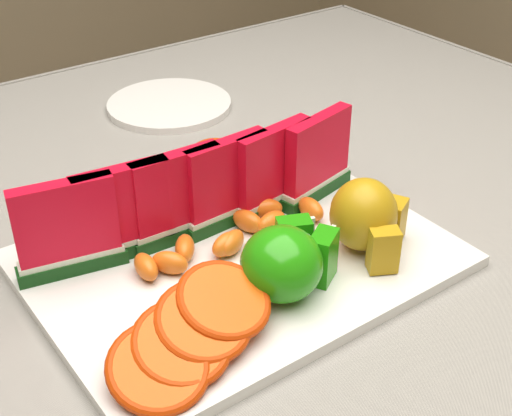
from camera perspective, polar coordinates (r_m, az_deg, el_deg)
table at (r=0.82m, az=-9.60°, el=-9.10°), size 1.40×0.90×0.75m
tablecloth at (r=0.78m, az=-10.01°, el=-5.64°), size 1.53×1.03×0.20m
platter at (r=0.72m, az=-1.34°, el=-4.09°), size 0.40×0.30×0.01m
apple_cluster at (r=0.65m, az=2.45°, el=-4.28°), size 0.11×0.09×0.07m
pear_cluster at (r=0.71m, az=8.84°, el=-0.71°), size 0.09×0.09×0.08m
side_plate at (r=1.06m, az=-6.95°, el=8.21°), size 0.20×0.20×0.01m
watermelon_row at (r=0.73m, az=-4.28°, el=1.27°), size 0.39×0.07×0.10m
orange_fan_front at (r=0.59m, az=-5.11°, el=-9.87°), size 0.18×0.12×0.05m
orange_fan_back at (r=0.79m, az=-8.37°, el=1.42°), size 0.28×0.10×0.04m
tangerine_segments at (r=0.72m, az=-2.07°, el=-2.20°), size 0.21×0.06×0.02m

